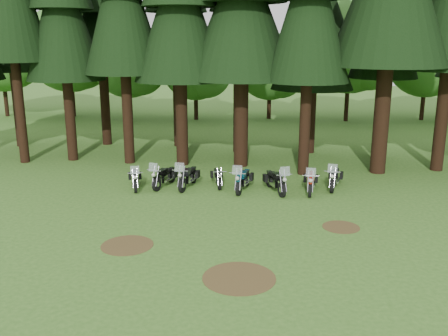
{
  "coord_description": "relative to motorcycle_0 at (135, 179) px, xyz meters",
  "views": [
    {
      "loc": [
        1.97,
        -17.43,
        6.87
      ],
      "look_at": [
        -0.4,
        5.0,
        1.0
      ],
      "focal_mm": 40.0,
      "sensor_mm": 36.0,
      "label": 1
    }
  ],
  "objects": [
    {
      "name": "motorcycle_5",
      "position": [
        6.59,
        0.1,
        0.05
      ],
      "size": [
        1.1,
        2.29,
        1.48
      ],
      "rotation": [
        0.0,
        0.0,
        0.36
      ],
      "color": "black",
      "rests_on": "ground"
    },
    {
      "name": "dirt_patch_1",
      "position": [
        9.07,
        -4.09,
        -0.44
      ],
      "size": [
        1.4,
        1.4,
        0.01
      ],
      "primitive_type": "cylinder",
      "color": "#4C3D1E",
      "rests_on": "ground"
    },
    {
      "name": "decid_5",
      "position": [
        12.86,
        21.12,
        5.78
      ],
      "size": [
        8.45,
        8.21,
        10.56
      ],
      "color": "black",
      "rests_on": "ground"
    },
    {
      "name": "decid_6",
      "position": [
        19.42,
        22.41,
        4.76
      ],
      "size": [
        7.06,
        6.86,
        8.82
      ],
      "color": "black",
      "rests_on": "ground"
    },
    {
      "name": "decid_4",
      "position": [
        6.15,
        21.73,
        3.92
      ],
      "size": [
        5.93,
        5.76,
        7.41
      ],
      "color": "black",
      "rests_on": "ground"
    },
    {
      "name": "motorcycle_6",
      "position": [
        8.18,
        0.24,
        0.03
      ],
      "size": [
        0.49,
        2.28,
        1.43
      ],
      "rotation": [
        0.0,
        0.0,
        -0.08
      ],
      "color": "black",
      "rests_on": "ground"
    },
    {
      "name": "decid_0",
      "position": [
        -17.53,
        20.67,
        5.45
      ],
      "size": [
        8.0,
        7.78,
        10.0
      ],
      "color": "black",
      "rests_on": "ground"
    },
    {
      "name": "decid_2",
      "position": [
        -5.86,
        20.18,
        4.51
      ],
      "size": [
        6.72,
        6.53,
        8.4
      ],
      "color": "black",
      "rests_on": "ground"
    },
    {
      "name": "motorcycle_1",
      "position": [
        1.3,
        0.4,
        0.02
      ],
      "size": [
        0.83,
        2.24,
        1.41
      ],
      "rotation": [
        0.0,
        0.0,
        -0.25
      ],
      "color": "black",
      "rests_on": "ground"
    },
    {
      "name": "pine_back_4",
      "position": [
        8.61,
        8.65,
        7.8
      ],
      "size": [
        4.94,
        4.94,
        13.78
      ],
      "color": "black",
      "rests_on": "ground"
    },
    {
      "name": "dirt_patch_2",
      "position": [
        5.57,
        -8.59,
        -0.44
      ],
      "size": [
        2.2,
        2.2,
        0.01
      ],
      "primitive_type": "cylinder",
      "color": "#4C3D1E",
      "rests_on": "ground"
    },
    {
      "name": "decid_1",
      "position": [
        -11.42,
        21.17,
        5.38
      ],
      "size": [
        7.91,
        7.69,
        9.88
      ],
      "color": "black",
      "rests_on": "ground"
    },
    {
      "name": "motorcycle_7",
      "position": [
        9.34,
        0.99,
        0.03
      ],
      "size": [
        0.77,
        2.28,
        1.44
      ],
      "rotation": [
        0.0,
        0.0,
        -0.22
      ],
      "color": "black",
      "rests_on": "ground"
    },
    {
      "name": "decid_3",
      "position": [
        -0.14,
        20.54,
        4.06
      ],
      "size": [
        6.12,
        5.95,
        7.65
      ],
      "color": "black",
      "rests_on": "ground"
    },
    {
      "name": "motorcycle_0",
      "position": [
        0.0,
        0.0,
        0.0
      ],
      "size": [
        0.86,
        2.11,
        1.34
      ],
      "rotation": [
        0.0,
        0.0,
        0.29
      ],
      "color": "black",
      "rests_on": "ground"
    },
    {
      "name": "dirt_patch_0",
      "position": [
        1.57,
        -6.59,
        -0.44
      ],
      "size": [
        1.8,
        1.8,
        0.01
      ],
      "primitive_type": "cylinder",
      "color": "#4C3D1E",
      "rests_on": "ground"
    },
    {
      "name": "motorcycle_2",
      "position": [
        2.45,
        0.38,
        0.05
      ],
      "size": [
        0.66,
        2.37,
        1.49
      ],
      "rotation": [
        0.0,
        0.0,
        -0.16
      ],
      "color": "black",
      "rests_on": "ground"
    },
    {
      "name": "ground",
      "position": [
        4.57,
        -4.59,
        -0.45
      ],
      "size": [
        120.0,
        120.0,
        0.0
      ],
      "primitive_type": "plane",
      "color": "#376920",
      "rests_on": "ground"
    },
    {
      "name": "motorcycle_4",
      "position": [
        5.07,
        0.18,
        0.05
      ],
      "size": [
        0.67,
        2.35,
        1.48
      ],
      "rotation": [
        0.0,
        0.0,
        -0.16
      ],
      "color": "black",
      "rests_on": "ground"
    },
    {
      "name": "motorcycle_3",
      "position": [
        3.82,
        0.83,
        -0.04
      ],
      "size": [
        0.57,
        1.93,
        0.8
      ],
      "rotation": [
        0.0,
        0.0,
        0.23
      ],
      "color": "black",
      "rests_on": "ground"
    }
  ]
}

